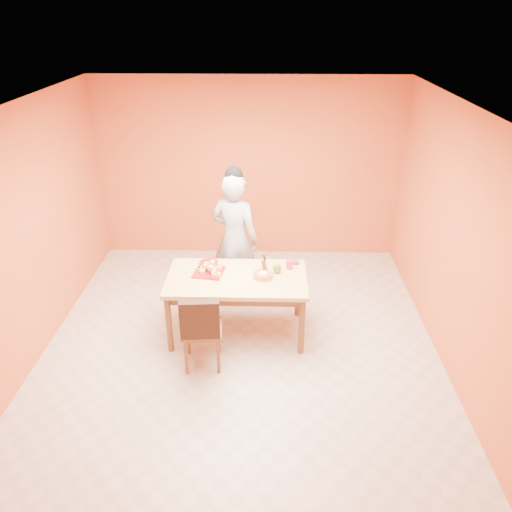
{
  "coord_description": "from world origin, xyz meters",
  "views": [
    {
      "loc": [
        0.3,
        -4.69,
        3.56
      ],
      "look_at": [
        0.17,
        0.3,
        1.03
      ],
      "focal_mm": 35.0,
      "sensor_mm": 36.0,
      "label": 1
    }
  ],
  "objects_px": {
    "person": "(235,239)",
    "pastry_platter": "(209,272)",
    "dining_table": "(237,284)",
    "magenta_glass": "(289,264)",
    "red_dinner_plate": "(209,263)",
    "sponge_cake": "(263,275)",
    "checker_tin": "(295,262)",
    "egg_ornament": "(277,268)",
    "dining_chair": "(202,328)"
  },
  "relations": [
    {
      "from": "red_dinner_plate",
      "to": "sponge_cake",
      "type": "height_order",
      "value": "sponge_cake"
    },
    {
      "from": "checker_tin",
      "to": "dining_table",
      "type": "bearing_deg",
      "value": -152.76
    },
    {
      "from": "dining_table",
      "to": "dining_chair",
      "type": "xyz_separation_m",
      "value": [
        -0.34,
        -0.62,
        -0.19
      ]
    },
    {
      "from": "sponge_cake",
      "to": "magenta_glass",
      "type": "distance_m",
      "value": 0.39
    },
    {
      "from": "pastry_platter",
      "to": "magenta_glass",
      "type": "bearing_deg",
      "value": 7.81
    },
    {
      "from": "red_dinner_plate",
      "to": "magenta_glass",
      "type": "relative_size",
      "value": 2.09
    },
    {
      "from": "pastry_platter",
      "to": "sponge_cake",
      "type": "height_order",
      "value": "sponge_cake"
    },
    {
      "from": "pastry_platter",
      "to": "egg_ornament",
      "type": "bearing_deg",
      "value": 1.13
    },
    {
      "from": "egg_ornament",
      "to": "red_dinner_plate",
      "type": "bearing_deg",
      "value": 169.88
    },
    {
      "from": "person",
      "to": "egg_ornament",
      "type": "distance_m",
      "value": 0.85
    },
    {
      "from": "dining_chair",
      "to": "egg_ornament",
      "type": "height_order",
      "value": "dining_chair"
    },
    {
      "from": "dining_table",
      "to": "magenta_glass",
      "type": "xyz_separation_m",
      "value": [
        0.61,
        0.22,
        0.15
      ]
    },
    {
      "from": "dining_table",
      "to": "checker_tin",
      "type": "height_order",
      "value": "checker_tin"
    },
    {
      "from": "person",
      "to": "egg_ornament",
      "type": "xyz_separation_m",
      "value": [
        0.53,
        -0.67,
        -0.05
      ]
    },
    {
      "from": "person",
      "to": "sponge_cake",
      "type": "bearing_deg",
      "value": 137.76
    },
    {
      "from": "red_dinner_plate",
      "to": "checker_tin",
      "type": "relative_size",
      "value": 2.28
    },
    {
      "from": "red_dinner_plate",
      "to": "person",
      "type": "bearing_deg",
      "value": 56.86
    },
    {
      "from": "person",
      "to": "red_dinner_plate",
      "type": "distance_m",
      "value": 0.54
    },
    {
      "from": "pastry_platter",
      "to": "egg_ornament",
      "type": "height_order",
      "value": "egg_ornament"
    },
    {
      "from": "dining_table",
      "to": "magenta_glass",
      "type": "bearing_deg",
      "value": 19.59
    },
    {
      "from": "pastry_platter",
      "to": "magenta_glass",
      "type": "xyz_separation_m",
      "value": [
        0.93,
        0.13,
        0.05
      ]
    },
    {
      "from": "dining_table",
      "to": "checker_tin",
      "type": "distance_m",
      "value": 0.77
    },
    {
      "from": "magenta_glass",
      "to": "checker_tin",
      "type": "height_order",
      "value": "magenta_glass"
    },
    {
      "from": "dining_chair",
      "to": "pastry_platter",
      "type": "distance_m",
      "value": 0.77
    },
    {
      "from": "person",
      "to": "pastry_platter",
      "type": "bearing_deg",
      "value": 91.68
    },
    {
      "from": "dining_table",
      "to": "magenta_glass",
      "type": "distance_m",
      "value": 0.66
    },
    {
      "from": "person",
      "to": "egg_ornament",
      "type": "bearing_deg",
      "value": 151.19
    },
    {
      "from": "pastry_platter",
      "to": "sponge_cake",
      "type": "distance_m",
      "value": 0.64
    },
    {
      "from": "pastry_platter",
      "to": "red_dinner_plate",
      "type": "xyz_separation_m",
      "value": [
        -0.03,
        0.23,
        -0.0
      ]
    },
    {
      "from": "red_dinner_plate",
      "to": "egg_ornament",
      "type": "bearing_deg",
      "value": -14.99
    },
    {
      "from": "sponge_cake",
      "to": "checker_tin",
      "type": "height_order",
      "value": "sponge_cake"
    },
    {
      "from": "sponge_cake",
      "to": "checker_tin",
      "type": "xyz_separation_m",
      "value": [
        0.38,
        0.37,
        -0.02
      ]
    },
    {
      "from": "checker_tin",
      "to": "person",
      "type": "bearing_deg",
      "value": 150.69
    },
    {
      "from": "person",
      "to": "checker_tin",
      "type": "distance_m",
      "value": 0.86
    },
    {
      "from": "person",
      "to": "sponge_cake",
      "type": "xyz_separation_m",
      "value": [
        0.37,
        -0.79,
        -0.08
      ]
    },
    {
      "from": "sponge_cake",
      "to": "checker_tin",
      "type": "relative_size",
      "value": 2.29
    },
    {
      "from": "person",
      "to": "pastry_platter",
      "type": "distance_m",
      "value": 0.74
    },
    {
      "from": "pastry_platter",
      "to": "red_dinner_plate",
      "type": "bearing_deg",
      "value": 96.83
    },
    {
      "from": "dining_chair",
      "to": "magenta_glass",
      "type": "distance_m",
      "value": 1.31
    },
    {
      "from": "dining_table",
      "to": "egg_ornament",
      "type": "relative_size",
      "value": 12.3
    },
    {
      "from": "person",
      "to": "checker_tin",
      "type": "relative_size",
      "value": 17.41
    },
    {
      "from": "red_dinner_plate",
      "to": "sponge_cake",
      "type": "bearing_deg",
      "value": -27.63
    },
    {
      "from": "magenta_glass",
      "to": "checker_tin",
      "type": "relative_size",
      "value": 1.09
    },
    {
      "from": "magenta_glass",
      "to": "checker_tin",
      "type": "distance_m",
      "value": 0.16
    },
    {
      "from": "dining_chair",
      "to": "person",
      "type": "bearing_deg",
      "value": 74.37
    },
    {
      "from": "magenta_glass",
      "to": "egg_ornament",
      "type": "bearing_deg",
      "value": -141.99
    },
    {
      "from": "red_dinner_plate",
      "to": "pastry_platter",
      "type": "bearing_deg",
      "value": -83.17
    },
    {
      "from": "dining_table",
      "to": "person",
      "type": "height_order",
      "value": "person"
    },
    {
      "from": "egg_ornament",
      "to": "magenta_glass",
      "type": "distance_m",
      "value": 0.18
    },
    {
      "from": "sponge_cake",
      "to": "person",
      "type": "bearing_deg",
      "value": 114.94
    }
  ]
}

